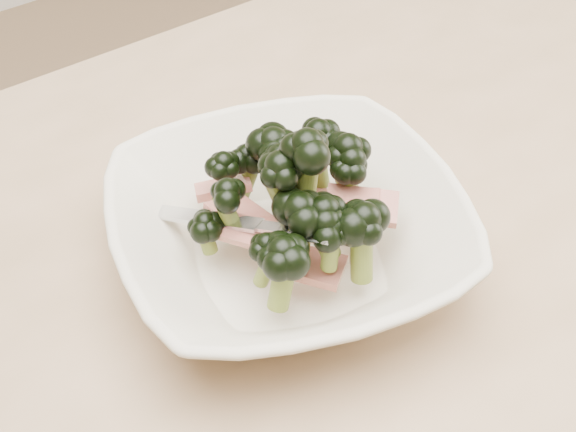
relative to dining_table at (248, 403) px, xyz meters
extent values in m
cube|color=tan|center=(0.00, 0.00, 0.08)|extent=(1.20, 0.80, 0.04)
cylinder|color=tan|center=(0.55, 0.35, -0.30)|extent=(0.06, 0.06, 0.71)
imported|color=beige|center=(0.06, 0.03, 0.13)|extent=(0.33, 0.33, 0.07)
cylinder|color=#5E6C24|center=(0.12, 0.02, 0.15)|extent=(0.02, 0.02, 0.04)
ellipsoid|color=black|center=(0.12, 0.02, 0.18)|extent=(0.03, 0.03, 0.02)
cylinder|color=#5E6C24|center=(0.05, 0.09, 0.15)|extent=(0.02, 0.01, 0.04)
ellipsoid|color=black|center=(0.05, 0.09, 0.17)|extent=(0.03, 0.03, 0.02)
cylinder|color=#5E6C24|center=(0.05, 0.00, 0.16)|extent=(0.02, 0.02, 0.04)
ellipsoid|color=black|center=(0.05, 0.00, 0.18)|extent=(0.04, 0.04, 0.03)
cylinder|color=#5E6C24|center=(0.06, -0.02, 0.15)|extent=(0.01, 0.01, 0.03)
ellipsoid|color=black|center=(0.06, -0.02, 0.18)|extent=(0.03, 0.03, 0.02)
cylinder|color=#5E6C24|center=(0.09, -0.03, 0.15)|extent=(0.02, 0.02, 0.05)
ellipsoid|color=black|center=(0.09, -0.03, 0.18)|extent=(0.04, 0.04, 0.03)
cylinder|color=#5E6C24|center=(0.08, 0.07, 0.16)|extent=(0.02, 0.02, 0.04)
ellipsoid|color=black|center=(0.08, 0.07, 0.18)|extent=(0.04, 0.04, 0.03)
cylinder|color=#5E6C24|center=(0.02, 0.00, 0.15)|extent=(0.02, 0.02, 0.04)
ellipsoid|color=black|center=(0.02, 0.00, 0.17)|extent=(0.03, 0.03, 0.02)
cylinder|color=#5E6C24|center=(0.07, 0.02, 0.19)|extent=(0.02, 0.02, 0.06)
ellipsoid|color=black|center=(0.07, 0.02, 0.22)|extent=(0.04, 0.04, 0.03)
cylinder|color=#5E6C24|center=(0.07, 0.05, 0.17)|extent=(0.02, 0.02, 0.03)
ellipsoid|color=black|center=(0.07, 0.05, 0.19)|extent=(0.03, 0.03, 0.03)
cylinder|color=#5E6C24|center=(0.12, 0.06, 0.15)|extent=(0.02, 0.02, 0.05)
ellipsoid|color=black|center=(0.12, 0.06, 0.18)|extent=(0.04, 0.04, 0.03)
cylinder|color=#5E6C24|center=(0.12, 0.03, 0.15)|extent=(0.03, 0.03, 0.06)
ellipsoid|color=black|center=(0.12, 0.03, 0.18)|extent=(0.04, 0.04, 0.03)
cylinder|color=#5E6C24|center=(0.01, 0.06, 0.14)|extent=(0.01, 0.02, 0.03)
ellipsoid|color=black|center=(0.01, 0.06, 0.15)|extent=(0.03, 0.03, 0.02)
cylinder|color=#5E6C24|center=(0.02, -0.02, 0.15)|extent=(0.03, 0.02, 0.05)
ellipsoid|color=black|center=(0.02, -0.02, 0.17)|extent=(0.04, 0.04, 0.03)
cylinder|color=#5E6C24|center=(0.05, 0.03, 0.18)|extent=(0.03, 0.02, 0.04)
ellipsoid|color=black|center=(0.05, 0.03, 0.20)|extent=(0.04, 0.04, 0.03)
cylinder|color=#5E6C24|center=(0.11, 0.07, 0.15)|extent=(0.02, 0.02, 0.04)
ellipsoid|color=black|center=(0.11, 0.07, 0.17)|extent=(0.04, 0.04, 0.03)
cylinder|color=#5E6C24|center=(0.03, 0.05, 0.16)|extent=(0.02, 0.02, 0.04)
ellipsoid|color=black|center=(0.03, 0.05, 0.18)|extent=(0.03, 0.03, 0.03)
cylinder|color=#5E6C24|center=(0.07, -0.01, 0.16)|extent=(0.02, 0.02, 0.04)
ellipsoid|color=black|center=(0.07, -0.01, 0.18)|extent=(0.04, 0.04, 0.03)
cylinder|color=#5E6C24|center=(0.07, 0.09, 0.14)|extent=(0.02, 0.02, 0.04)
ellipsoid|color=black|center=(0.07, 0.09, 0.16)|extent=(0.03, 0.03, 0.03)
cube|color=maroon|center=(0.03, 0.03, 0.15)|extent=(0.04, 0.05, 0.02)
cube|color=maroon|center=(0.05, 0.10, 0.14)|extent=(0.05, 0.04, 0.02)
cube|color=maroon|center=(0.06, -0.01, 0.13)|extent=(0.05, 0.05, 0.01)
cube|color=maroon|center=(0.11, 0.00, 0.15)|extent=(0.06, 0.06, 0.02)
cube|color=maroon|center=(0.04, 0.06, 0.14)|extent=(0.04, 0.05, 0.02)
cube|color=maroon|center=(0.10, 0.05, 0.13)|extent=(0.05, 0.03, 0.02)
cube|color=maroon|center=(0.11, 0.00, 0.15)|extent=(0.05, 0.04, 0.01)
camera|label=1|loc=(-0.20, -0.32, 0.55)|focal=50.00mm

